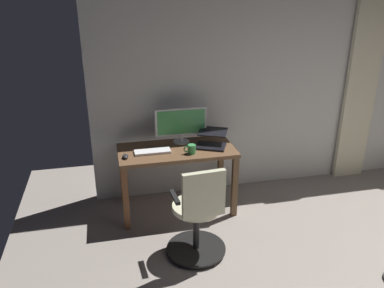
% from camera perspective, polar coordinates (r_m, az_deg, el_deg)
% --- Properties ---
extents(back_room_partition, '(5.81, 0.10, 2.54)m').
position_cam_1_polar(back_room_partition, '(5.12, 19.63, 8.77)').
color(back_room_partition, silver).
rests_on(back_room_partition, ground).
extents(curtain_right_panel, '(0.41, 0.06, 2.28)m').
position_cam_1_polar(curtain_right_panel, '(5.26, 23.42, 7.07)').
color(curtain_right_panel, beige).
rests_on(curtain_right_panel, ground).
extents(desk, '(1.24, 0.60, 0.74)m').
position_cam_1_polar(desk, '(4.19, -2.27, -2.12)').
color(desk, brown).
rests_on(desk, ground).
extents(office_chair, '(0.56, 0.56, 0.94)m').
position_cam_1_polar(office_chair, '(3.54, 0.93, -10.49)').
color(office_chair, black).
rests_on(office_chair, ground).
extents(computer_monitor, '(0.57, 0.18, 0.39)m').
position_cam_1_polar(computer_monitor, '(4.25, -1.61, 3.07)').
color(computer_monitor, white).
rests_on(computer_monitor, desk).
extents(computer_keyboard, '(0.37, 0.13, 0.02)m').
position_cam_1_polar(computer_keyboard, '(4.07, -5.81, -1.11)').
color(computer_keyboard, white).
rests_on(computer_keyboard, desk).
extents(laptop, '(0.43, 0.45, 0.15)m').
position_cam_1_polar(laptop, '(4.21, 2.89, 0.49)').
color(laptop, black).
rests_on(laptop, desk).
extents(computer_mouse, '(0.06, 0.10, 0.04)m').
position_cam_1_polar(computer_mouse, '(3.97, -9.74, -1.80)').
color(computer_mouse, '#232328').
rests_on(computer_mouse, desk).
extents(mug_tea, '(0.13, 0.08, 0.10)m').
position_cam_1_polar(mug_tea, '(4.01, -0.10, -0.75)').
color(mug_tea, '#3D9951').
rests_on(mug_tea, desk).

